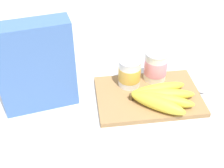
{
  "coord_description": "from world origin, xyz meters",
  "views": [
    {
      "loc": [
        -0.19,
        -0.64,
        0.59
      ],
      "look_at": [
        -0.11,
        0.0,
        0.06
      ],
      "focal_mm": 46.89,
      "sensor_mm": 36.0,
      "label": 1
    }
  ],
  "objects_px": {
    "banana_bunch": "(160,97)",
    "cereal_box": "(36,67)",
    "yogurt_cup_front": "(129,73)",
    "yogurt_cup_back": "(156,66)",
    "spoon": "(208,94)",
    "cutting_board": "(148,96)"
  },
  "relations": [
    {
      "from": "yogurt_cup_front",
      "to": "banana_bunch",
      "type": "relative_size",
      "value": 0.46
    },
    {
      "from": "banana_bunch",
      "to": "spoon",
      "type": "height_order",
      "value": "banana_bunch"
    },
    {
      "from": "cutting_board",
      "to": "yogurt_cup_front",
      "type": "relative_size",
      "value": 3.41
    },
    {
      "from": "cutting_board",
      "to": "cereal_box",
      "type": "distance_m",
      "value": 0.34
    },
    {
      "from": "yogurt_cup_back",
      "to": "banana_bunch",
      "type": "bearing_deg",
      "value": -95.99
    },
    {
      "from": "banana_bunch",
      "to": "cereal_box",
      "type": "bearing_deg",
      "value": 171.04
    },
    {
      "from": "spoon",
      "to": "cereal_box",
      "type": "bearing_deg",
      "value": 176.86
    },
    {
      "from": "yogurt_cup_back",
      "to": "spoon",
      "type": "height_order",
      "value": "yogurt_cup_back"
    },
    {
      "from": "cutting_board",
      "to": "spoon",
      "type": "height_order",
      "value": "cutting_board"
    },
    {
      "from": "yogurt_cup_front",
      "to": "banana_bunch",
      "type": "height_order",
      "value": "yogurt_cup_front"
    },
    {
      "from": "cutting_board",
      "to": "yogurt_cup_back",
      "type": "bearing_deg",
      "value": 63.59
    },
    {
      "from": "yogurt_cup_back",
      "to": "banana_bunch",
      "type": "distance_m",
      "value": 0.12
    },
    {
      "from": "banana_bunch",
      "to": "spoon",
      "type": "bearing_deg",
      "value": 9.31
    },
    {
      "from": "cutting_board",
      "to": "spoon",
      "type": "relative_size",
      "value": 2.84
    },
    {
      "from": "yogurt_cup_front",
      "to": "cereal_box",
      "type": "bearing_deg",
      "value": -171.73
    },
    {
      "from": "banana_bunch",
      "to": "yogurt_cup_back",
      "type": "bearing_deg",
      "value": 84.01
    },
    {
      "from": "yogurt_cup_back",
      "to": "spoon",
      "type": "bearing_deg",
      "value": -30.13
    },
    {
      "from": "yogurt_cup_back",
      "to": "cutting_board",
      "type": "bearing_deg",
      "value": -116.41
    },
    {
      "from": "yogurt_cup_front",
      "to": "yogurt_cup_back",
      "type": "relative_size",
      "value": 0.93
    },
    {
      "from": "cutting_board",
      "to": "yogurt_cup_front",
      "type": "distance_m",
      "value": 0.09
    },
    {
      "from": "banana_bunch",
      "to": "spoon",
      "type": "xyz_separation_m",
      "value": [
        0.16,
        0.03,
        -0.03
      ]
    },
    {
      "from": "cereal_box",
      "to": "banana_bunch",
      "type": "bearing_deg",
      "value": 160.65
    }
  ]
}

